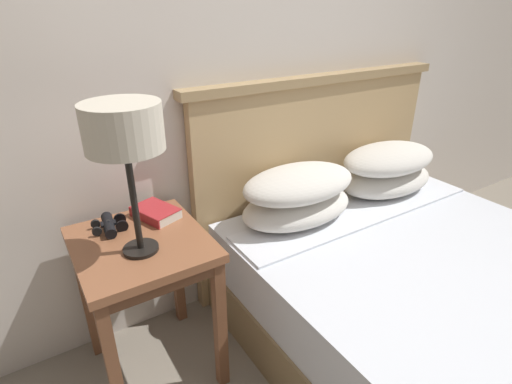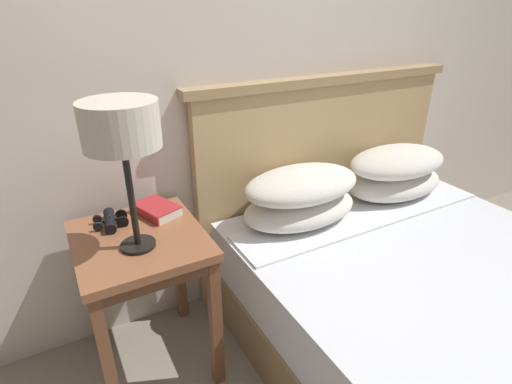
{
  "view_description": "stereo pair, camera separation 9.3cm",
  "coord_description": "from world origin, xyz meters",
  "px_view_note": "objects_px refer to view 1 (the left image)",
  "views": [
    {
      "loc": [
        -0.83,
        -0.62,
        1.51
      ],
      "look_at": [
        -0.01,
        0.68,
        0.77
      ],
      "focal_mm": 28.0,
      "sensor_mm": 36.0,
      "label": 1
    },
    {
      "loc": [
        -0.75,
        -0.67,
        1.51
      ],
      "look_at": [
        -0.01,
        0.68,
        0.77
      ],
      "focal_mm": 28.0,
      "sensor_mm": 36.0,
      "label": 2
    }
  ],
  "objects_px": {
    "nightstand": "(143,262)",
    "bed": "(431,296)",
    "binoculars_pair": "(109,225)",
    "book_on_nightstand": "(155,212)",
    "table_lamp": "(124,131)"
  },
  "relations": [
    {
      "from": "nightstand",
      "to": "binoculars_pair",
      "type": "bearing_deg",
      "value": 118.93
    },
    {
      "from": "bed",
      "to": "binoculars_pair",
      "type": "height_order",
      "value": "bed"
    },
    {
      "from": "nightstand",
      "to": "book_on_nightstand",
      "type": "distance_m",
      "value": 0.22
    },
    {
      "from": "bed",
      "to": "table_lamp",
      "type": "distance_m",
      "value": 1.48
    },
    {
      "from": "nightstand",
      "to": "bed",
      "type": "xyz_separation_m",
      "value": [
        1.11,
        -0.57,
        -0.26
      ]
    },
    {
      "from": "book_on_nightstand",
      "to": "binoculars_pair",
      "type": "relative_size",
      "value": 1.39
    },
    {
      "from": "binoculars_pair",
      "to": "book_on_nightstand",
      "type": "bearing_deg",
      "value": 1.63
    },
    {
      "from": "book_on_nightstand",
      "to": "binoculars_pair",
      "type": "bearing_deg",
      "value": -178.37
    },
    {
      "from": "nightstand",
      "to": "bed",
      "type": "distance_m",
      "value": 1.27
    },
    {
      "from": "nightstand",
      "to": "book_on_nightstand",
      "type": "bearing_deg",
      "value": 52.01
    },
    {
      "from": "bed",
      "to": "binoculars_pair",
      "type": "xyz_separation_m",
      "value": [
        -1.19,
        0.71,
        0.39
      ]
    },
    {
      "from": "bed",
      "to": "binoculars_pair",
      "type": "relative_size",
      "value": 11.88
    },
    {
      "from": "nightstand",
      "to": "binoculars_pair",
      "type": "distance_m",
      "value": 0.2
    },
    {
      "from": "nightstand",
      "to": "bed",
      "type": "relative_size",
      "value": 0.35
    },
    {
      "from": "table_lamp",
      "to": "book_on_nightstand",
      "type": "relative_size",
      "value": 2.42
    }
  ]
}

